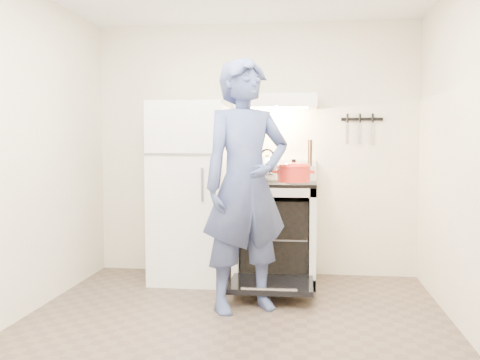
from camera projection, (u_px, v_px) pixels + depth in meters
name	position (u px, v px, depth m)	size (l,w,h in m)	color
floor	(229.00, 335.00, 3.67)	(3.60, 3.60, 0.00)	brown
back_wall	(255.00, 150.00, 5.37)	(3.20, 0.02, 2.50)	#EFE4C7
refrigerator	(191.00, 192.00, 5.12)	(0.70, 0.70, 1.70)	white
stove_body	(275.00, 233.00, 5.07)	(0.76, 0.65, 0.92)	white
cooktop	(276.00, 184.00, 5.04)	(0.76, 0.65, 0.03)	black
backsplash	(277.00, 170.00, 5.31)	(0.76, 0.07, 0.20)	white
oven_door	(271.00, 285.00, 4.51)	(0.70, 0.54, 0.04)	black
oven_rack	(275.00, 236.00, 5.07)	(0.60, 0.52, 0.01)	slate
range_hood	(277.00, 102.00, 5.06)	(0.76, 0.50, 0.12)	white
knife_strip	(362.00, 119.00, 5.20)	(0.40, 0.02, 0.03)	black
pizza_stone	(278.00, 236.00, 4.99)	(0.29, 0.29, 0.02)	#896848
tea_kettle	(267.00, 165.00, 5.15)	(0.26, 0.21, 0.31)	silver
utensil_jar	(310.00, 173.00, 4.81)	(0.09, 0.09, 0.13)	silver
person	(246.00, 185.00, 4.17)	(0.72, 0.47, 1.97)	navy
dutch_oven	(294.00, 174.00, 4.33)	(0.34, 0.27, 0.22)	red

